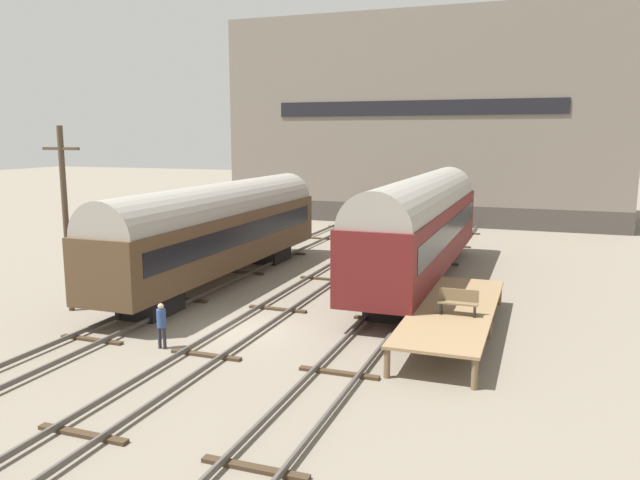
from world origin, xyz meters
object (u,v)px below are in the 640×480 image
object	(u,v)px
person_worker	(161,322)
bench	(458,301)
train_car_brown	(219,227)
train_car_maroon	(421,223)
utility_pole	(65,216)

from	to	relation	value
person_worker	bench	bearing A→B (deg)	23.72
person_worker	train_car_brown	bearing A→B (deg)	107.04
train_car_maroon	bench	world-z (taller)	train_car_maroon
train_car_brown	person_worker	xyz separation A→B (m)	(2.89, -9.43, -1.88)
train_car_brown	bench	bearing A→B (deg)	-22.65
train_car_maroon	person_worker	distance (m)	14.57
train_car_brown	utility_pole	xyz separation A→B (m)	(-3.53, -6.61, 1.18)
train_car_brown	person_worker	distance (m)	10.04
train_car_maroon	person_worker	xyz separation A→B (m)	(-6.56, -12.84, -2.10)
train_car_maroon	person_worker	bearing A→B (deg)	-117.06
bench	person_worker	world-z (taller)	bench
train_car_brown	utility_pole	bearing A→B (deg)	-118.11
train_car_maroon	utility_pole	xyz separation A→B (m)	(-12.98, -10.03, 0.97)
train_car_brown	train_car_maroon	distance (m)	10.05
train_car_brown	bench	distance (m)	13.59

